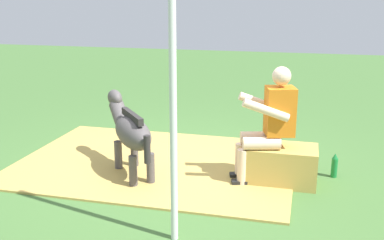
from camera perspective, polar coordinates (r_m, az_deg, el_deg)
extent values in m
plane|color=#426B33|center=(5.45, -2.05, -6.30)|extent=(24.00, 24.00, 0.00)
cube|color=tan|center=(5.67, -4.48, -5.31)|extent=(3.34, 2.42, 0.02)
cube|color=tan|center=(5.14, 11.15, -5.48)|extent=(0.76, 0.47, 0.41)
cylinder|color=beige|center=(4.92, 8.70, -2.91)|extent=(0.42, 0.24, 0.14)
cylinder|color=beige|center=(4.99, 6.30, -5.95)|extent=(0.11, 0.11, 0.41)
cube|color=black|center=(5.05, 6.24, -7.81)|extent=(0.24, 0.16, 0.06)
cylinder|color=beige|center=(5.11, 8.33, -2.21)|extent=(0.42, 0.24, 0.14)
cylinder|color=beige|center=(5.17, 6.01, -5.15)|extent=(0.11, 0.11, 0.41)
cube|color=black|center=(5.24, 5.96, -6.95)|extent=(0.24, 0.16, 0.06)
cube|color=orange|center=(4.96, 10.94, 1.11)|extent=(0.36, 0.35, 0.52)
cylinder|color=beige|center=(4.76, 9.24, 1.21)|extent=(0.51, 0.22, 0.26)
cylinder|color=beige|center=(5.07, 8.60, 2.10)|extent=(0.51, 0.22, 0.26)
sphere|color=beige|center=(4.89, 11.16, 5.43)|extent=(0.20, 0.20, 0.20)
ellipsoid|color=#4C4747|center=(5.12, -7.42, -1.58)|extent=(0.78, 0.85, 0.34)
cylinder|color=#4C4747|center=(5.46, -9.21, -4.43)|extent=(0.09, 0.09, 0.36)
cylinder|color=#4C4747|center=(5.52, -7.21, -4.15)|extent=(0.09, 0.09, 0.36)
cylinder|color=#4C4747|center=(4.96, -7.38, -6.44)|extent=(0.09, 0.09, 0.36)
cylinder|color=#4C4747|center=(5.02, -5.20, -6.11)|extent=(0.09, 0.09, 0.36)
cylinder|color=#4C4747|center=(5.56, -9.06, 0.77)|extent=(0.37, 0.40, 0.33)
ellipsoid|color=#4C4747|center=(5.69, -9.64, 2.75)|extent=(0.33, 0.35, 0.20)
cube|color=#2A2727|center=(5.07, -7.50, 0.47)|extent=(0.43, 0.50, 0.08)
cylinder|color=#2A2727|center=(4.72, -5.63, -3.68)|extent=(0.07, 0.07, 0.30)
cylinder|color=#197233|center=(5.46, 17.39, -5.73)|extent=(0.07, 0.07, 0.22)
cone|color=#197233|center=(5.41, 17.51, -4.32)|extent=(0.06, 0.06, 0.06)
cylinder|color=silver|center=(3.57, -2.40, 3.60)|extent=(0.06, 0.06, 2.57)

